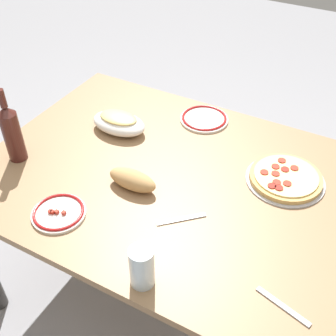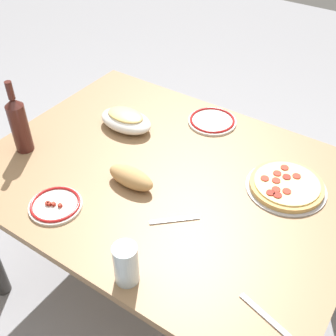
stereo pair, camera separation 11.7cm
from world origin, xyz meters
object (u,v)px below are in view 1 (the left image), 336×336
object	(u,v)px
pepperoni_pizza	(285,178)
wine_bottle	(12,132)
side_plate_near	(59,213)
baked_pasta_dish	(119,122)
water_glass	(142,267)
bread_loaf	(132,180)
dining_table	(168,193)
side_plate_far	(204,118)

from	to	relation	value
pepperoni_pizza	wine_bottle	world-z (taller)	wine_bottle
side_plate_near	wine_bottle	bearing A→B (deg)	-26.16
baked_pasta_dish	water_glass	distance (m)	0.77
bread_loaf	pepperoni_pizza	bearing A→B (deg)	-147.98
dining_table	water_glass	world-z (taller)	water_glass
pepperoni_pizza	bread_loaf	world-z (taller)	bread_loaf
pepperoni_pizza	water_glass	size ratio (longest dim) A/B	2.08
baked_pasta_dish	water_glass	world-z (taller)	water_glass
baked_pasta_dish	water_glass	bearing A→B (deg)	128.50
baked_pasta_dish	wine_bottle	size ratio (longest dim) A/B	0.79
baked_pasta_dish	pepperoni_pizza	bearing A→B (deg)	-178.25
dining_table	water_glass	xyz separation A→B (m)	(-0.16, 0.45, 0.17)
water_glass	bread_loaf	xyz separation A→B (m)	(0.24, -0.33, -0.03)
pepperoni_pizza	wine_bottle	distance (m)	1.03
wine_bottle	bread_loaf	distance (m)	0.50
pepperoni_pizza	wine_bottle	bearing A→B (deg)	20.95
pepperoni_pizza	baked_pasta_dish	size ratio (longest dim) A/B	1.21
pepperoni_pizza	bread_loaf	distance (m)	0.56
dining_table	side_plate_far	xyz separation A→B (m)	(0.03, -0.39, 0.11)
wine_bottle	side_plate_far	distance (m)	0.80
wine_bottle	water_glass	world-z (taller)	wine_bottle
baked_pasta_dish	side_plate_far	size ratio (longest dim) A/B	1.14
dining_table	pepperoni_pizza	size ratio (longest dim) A/B	4.82
water_glass	side_plate_far	size ratio (longest dim) A/B	0.66
dining_table	side_plate_near	bearing A→B (deg)	57.81
water_glass	bread_loaf	size ratio (longest dim) A/B	0.74
water_glass	bread_loaf	world-z (taller)	water_glass
water_glass	baked_pasta_dish	bearing A→B (deg)	-51.50
baked_pasta_dish	side_plate_near	bearing A→B (deg)	100.22
dining_table	wine_bottle	xyz separation A→B (m)	(0.56, 0.19, 0.22)
wine_bottle	side_plate_near	xyz separation A→B (m)	(-0.34, 0.16, -0.11)
side_plate_near	side_plate_far	size ratio (longest dim) A/B	0.88
wine_bottle	water_glass	bearing A→B (deg)	160.40
water_glass	side_plate_near	bearing A→B (deg)	-13.45
dining_table	baked_pasta_dish	distance (m)	0.38
wine_bottle	water_glass	xyz separation A→B (m)	(-0.72, 0.26, -0.05)
baked_pasta_dish	water_glass	xyz separation A→B (m)	(-0.48, 0.60, 0.03)
bread_loaf	side_plate_near	bearing A→B (deg)	57.74
pepperoni_pizza	side_plate_near	bearing A→B (deg)	40.49
baked_pasta_dish	wine_bottle	xyz separation A→B (m)	(0.24, 0.34, 0.08)
dining_table	wine_bottle	size ratio (longest dim) A/B	4.59
water_glass	dining_table	bearing A→B (deg)	-70.31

